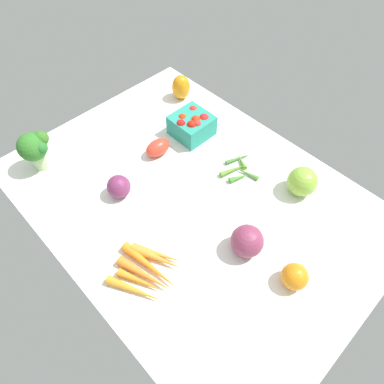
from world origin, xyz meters
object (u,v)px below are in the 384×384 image
(heirloom_tomato_orange, at_px, (295,277))
(bell_pepper_orange, at_px, (181,87))
(okra_pile, at_px, (239,168))
(red_onion_near_basket, at_px, (247,241))
(berry_basket, at_px, (192,125))
(red_onion_center, at_px, (119,187))
(broccoli_head, at_px, (35,146))
(roma_tomato, at_px, (158,148))
(carrot_bunch, at_px, (148,270))
(heirloom_tomato_green, at_px, (302,182))

(heirloom_tomato_orange, bearing_deg, bell_pepper_orange, 157.69)
(okra_pile, xyz_separation_m, red_onion_near_basket, (0.19, -0.19, 0.03))
(okra_pile, bearing_deg, berry_basket, 178.37)
(red_onion_center, relative_size, broccoli_head, 0.53)
(berry_basket, xyz_separation_m, roma_tomato, (-0.01, -0.14, -0.01))
(carrot_bunch, height_order, berry_basket, berry_basket)
(heirloom_tomato_green, distance_m, broccoli_head, 0.77)
(okra_pile, xyz_separation_m, broccoli_head, (-0.42, -0.42, 0.07))
(heirloom_tomato_green, bearing_deg, red_onion_near_basket, -86.38)
(bell_pepper_orange, height_order, roma_tomato, bell_pepper_orange)
(roma_tomato, xyz_separation_m, red_onion_near_basket, (0.41, -0.06, 0.02))
(red_onion_center, height_order, berry_basket, berry_basket)
(roma_tomato, bearing_deg, carrot_bunch, -130.15)
(berry_basket, bearing_deg, roma_tomato, -93.69)
(okra_pile, height_order, berry_basket, berry_basket)
(heirloom_tomato_orange, height_order, okra_pile, heirloom_tomato_orange)
(red_onion_center, bearing_deg, roma_tomato, 104.13)
(okra_pile, distance_m, heirloom_tomato_green, 0.19)
(carrot_bunch, bearing_deg, roma_tomato, 135.99)
(heirloom_tomato_orange, xyz_separation_m, heirloom_tomato_green, (-0.15, 0.24, 0.01))
(heirloom_tomato_orange, height_order, carrot_bunch, heirloom_tomato_orange)
(okra_pile, xyz_separation_m, heirloom_tomato_green, (0.17, 0.06, 0.03))
(okra_pile, bearing_deg, heirloom_tomato_orange, -28.63)
(roma_tomato, bearing_deg, broccoli_head, 148.19)
(bell_pepper_orange, relative_size, berry_basket, 0.76)
(heirloom_tomato_orange, relative_size, red_onion_near_basket, 0.78)
(okra_pile, distance_m, broccoli_head, 0.60)
(red_onion_center, xyz_separation_m, heirloom_tomato_green, (0.35, 0.38, 0.01))
(red_onion_center, height_order, red_onion_near_basket, red_onion_near_basket)
(red_onion_near_basket, relative_size, broccoli_head, 0.66)
(roma_tomato, height_order, red_onion_near_basket, red_onion_near_basket)
(okra_pile, bearing_deg, red_onion_center, -119.14)
(red_onion_center, xyz_separation_m, bell_pepper_orange, (-0.20, 0.42, 0.01))
(heirloom_tomato_orange, distance_m, red_onion_center, 0.52)
(heirloom_tomato_orange, xyz_separation_m, okra_pile, (-0.32, 0.18, -0.02))
(carrot_bunch, bearing_deg, heirloom_tomato_green, 77.27)
(bell_pepper_orange, bearing_deg, heirloom_tomato_orange, -22.31)
(heirloom_tomato_orange, xyz_separation_m, bell_pepper_orange, (-0.70, 0.29, 0.01))
(bell_pepper_orange, bearing_deg, heirloom_tomato_green, -4.80)
(okra_pile, relative_size, roma_tomato, 1.71)
(red_onion_center, bearing_deg, red_onion_near_basket, 18.63)
(berry_basket, height_order, broccoli_head, broccoli_head)
(heirloom_tomato_orange, distance_m, heirloom_tomato_green, 0.29)
(berry_basket, relative_size, broccoli_head, 0.92)
(heirloom_tomato_green, bearing_deg, berry_basket, -171.45)
(berry_basket, xyz_separation_m, broccoli_head, (-0.21, -0.42, 0.04))
(bell_pepper_orange, xyz_separation_m, red_onion_near_basket, (0.56, -0.30, -0.00))
(red_onion_near_basket, bearing_deg, heirloom_tomato_orange, 5.62)
(carrot_bunch, height_order, broccoli_head, broccoli_head)
(berry_basket, relative_size, heirloom_tomato_green, 1.38)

